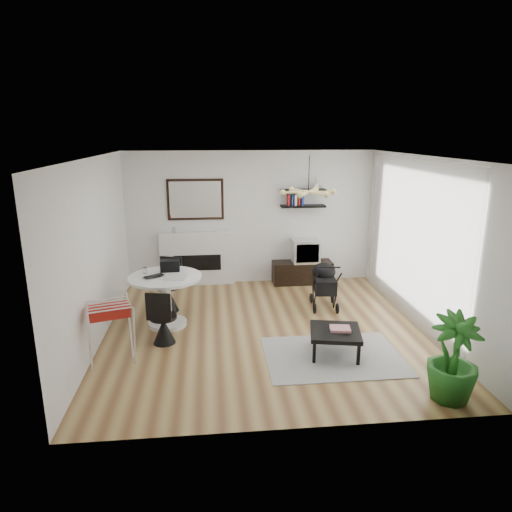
{
  "coord_description": "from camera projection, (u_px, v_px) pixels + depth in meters",
  "views": [
    {
      "loc": [
        -0.83,
        -6.63,
        3.04
      ],
      "look_at": [
        -0.1,
        0.4,
        1.12
      ],
      "focal_mm": 32.0,
      "sensor_mm": 36.0,
      "label": 1
    }
  ],
  "objects": [
    {
      "name": "fireplace",
      "position": [
        197.0,
        252.0,
        9.28
      ],
      "size": [
        1.5,
        0.17,
        2.16
      ],
      "color": "white",
      "rests_on": "floor"
    },
    {
      "name": "laptop",
      "position": [
        155.0,
        277.0,
        7.12
      ],
      "size": [
        0.39,
        0.36,
        0.03
      ],
      "primitive_type": "imported",
      "rotation": [
        0.0,
        0.0,
        0.58
      ],
      "color": "black",
      "rests_on": "dining_table"
    },
    {
      "name": "shelf_upper",
      "position": [
        303.0,
        190.0,
        9.12
      ],
      "size": [
        0.9,
        0.25,
        0.04
      ],
      "primitive_type": "cube",
      "color": "black",
      "rests_on": "wall_back"
    },
    {
      "name": "coffee_table",
      "position": [
        335.0,
        333.0,
        6.38
      ],
      "size": [
        0.81,
        0.81,
        0.35
      ],
      "rotation": [
        0.0,
        0.0,
        -0.2
      ],
      "color": "black",
      "rests_on": "rug"
    },
    {
      "name": "floor",
      "position": [
        265.0,
        330.0,
        7.24
      ],
      "size": [
        5.0,
        5.0,
        0.0
      ],
      "primitive_type": "plane",
      "color": "brown",
      "rests_on": "ground"
    },
    {
      "name": "crt_tv",
      "position": [
        305.0,
        251.0,
        9.35
      ],
      "size": [
        0.54,
        0.47,
        0.47
      ],
      "color": "silver",
      "rests_on": "tv_console"
    },
    {
      "name": "drinking_glass",
      "position": [
        145.0,
        270.0,
        7.33
      ],
      "size": [
        0.06,
        0.06,
        0.1
      ],
      "primitive_type": "cylinder",
      "color": "white",
      "rests_on": "dining_table"
    },
    {
      "name": "wall_back",
      "position": [
        250.0,
        218.0,
        9.29
      ],
      "size": [
        5.0,
        0.0,
        5.0
      ],
      "primitive_type": "plane",
      "rotation": [
        1.57,
        0.0,
        0.0
      ],
      "color": "white",
      "rests_on": "floor"
    },
    {
      "name": "wall_left",
      "position": [
        95.0,
        252.0,
        6.64
      ],
      "size": [
        0.0,
        5.0,
        5.0
      ],
      "primitive_type": "plane",
      "rotation": [
        1.57,
        0.0,
        1.57
      ],
      "color": "white",
      "rests_on": "floor"
    },
    {
      "name": "wall_right",
      "position": [
        424.0,
        244.0,
        7.14
      ],
      "size": [
        0.0,
        5.0,
        5.0
      ],
      "primitive_type": "plane",
      "rotation": [
        1.57,
        0.0,
        -1.57
      ],
      "color": "white",
      "rests_on": "floor"
    },
    {
      "name": "newspaper",
      "position": [
        175.0,
        278.0,
        7.13
      ],
      "size": [
        0.38,
        0.33,
        0.01
      ],
      "primitive_type": "cube",
      "rotation": [
        0.0,
        0.0,
        -0.18
      ],
      "color": "white",
      "rests_on": "dining_table"
    },
    {
      "name": "pendant_lamp",
      "position": [
        308.0,
        192.0,
        7.03
      ],
      "size": [
        0.9,
        0.9,
        0.1
      ],
      "primitive_type": null,
      "color": "#DBC373",
      "rests_on": "ceiling"
    },
    {
      "name": "rug",
      "position": [
        333.0,
        356.0,
        6.4
      ],
      "size": [
        1.9,
        1.37,
        0.01
      ],
      "primitive_type": "cube",
      "color": "gray",
      "rests_on": "floor"
    },
    {
      "name": "dining_table",
      "position": [
        166.0,
        293.0,
        7.29
      ],
      "size": [
        1.15,
        1.15,
        0.84
      ],
      "color": "white",
      "rests_on": "floor"
    },
    {
      "name": "tv_console",
      "position": [
        302.0,
        272.0,
        9.47
      ],
      "size": [
        1.22,
        0.43,
        0.46
      ],
      "primitive_type": "cube",
      "color": "black",
      "rests_on": "floor"
    },
    {
      "name": "ceiling",
      "position": [
        266.0,
        157.0,
        6.53
      ],
      "size": [
        5.0,
        5.0,
        0.0
      ],
      "primitive_type": "plane",
      "color": "white",
      "rests_on": "wall_back"
    },
    {
      "name": "black_bag",
      "position": [
        170.0,
        265.0,
        7.46
      ],
      "size": [
        0.31,
        0.19,
        0.19
      ],
      "primitive_type": "cube",
      "rotation": [
        0.0,
        0.0,
        0.03
      ],
      "color": "black",
      "rests_on": "dining_table"
    },
    {
      "name": "shelf_lower",
      "position": [
        303.0,
        206.0,
        9.2
      ],
      "size": [
        0.9,
        0.25,
        0.04
      ],
      "primitive_type": "cube",
      "color": "black",
      "rests_on": "wall_back"
    },
    {
      "name": "magazines",
      "position": [
        340.0,
        329.0,
        6.37
      ],
      "size": [
        0.31,
        0.26,
        0.04
      ],
      "primitive_type": "cube",
      "rotation": [
        0.0,
        0.0,
        -0.17
      ],
      "color": "#CE3346",
      "rests_on": "coffee_table"
    },
    {
      "name": "drying_rack",
      "position": [
        111.0,
        333.0,
        6.07
      ],
      "size": [
        0.72,
        0.7,
        0.88
      ],
      "rotation": [
        0.0,
        0.0,
        0.3
      ],
      "color": "white",
      "rests_on": "floor"
    },
    {
      "name": "chair_far",
      "position": [
        168.0,
        295.0,
        7.99
      ],
      "size": [
        0.49,
        0.5,
        0.93
      ],
      "rotation": [
        0.0,
        0.0,
        -0.33
      ],
      "color": "black",
      "rests_on": "floor"
    },
    {
      "name": "sheer_curtain",
      "position": [
        412.0,
        241.0,
        7.32
      ],
      "size": [
        0.04,
        3.6,
        2.6
      ],
      "primitive_type": "cube",
      "color": "white",
      "rests_on": "wall_right"
    },
    {
      "name": "stroller",
      "position": [
        324.0,
        287.0,
        8.14
      ],
      "size": [
        0.5,
        0.75,
        0.88
      ],
      "rotation": [
        0.0,
        0.0,
        -0.09
      ],
      "color": "black",
      "rests_on": "floor"
    },
    {
      "name": "chair_near",
      "position": [
        163.0,
        327.0,
        6.73
      ],
      "size": [
        0.42,
        0.44,
        0.85
      ],
      "rotation": [
        0.0,
        0.0,
        2.92
      ],
      "color": "black",
      "rests_on": "floor"
    },
    {
      "name": "potted_plant",
      "position": [
        453.0,
        358.0,
        5.25
      ],
      "size": [
        0.59,
        0.59,
        1.06
      ],
      "primitive_type": "imported",
      "rotation": [
        0.0,
        0.0,
        0.0
      ],
      "color": "#20631C",
      "rests_on": "floor"
    }
  ]
}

